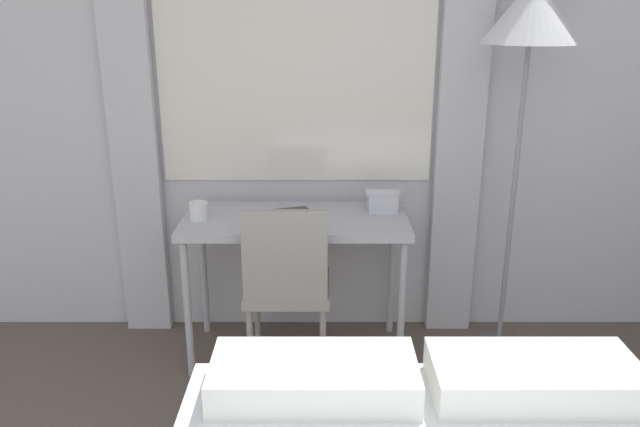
{
  "coord_description": "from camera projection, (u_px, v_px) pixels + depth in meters",
  "views": [
    {
      "loc": [
        -0.04,
        -0.03,
        1.72
      ],
      "look_at": [
        -0.05,
        2.46,
        0.9
      ],
      "focal_mm": 35.0,
      "sensor_mm": 36.0,
      "label": 1
    }
  ],
  "objects": [
    {
      "name": "wall_back_with_window",
      "position": [
        326.0,
        83.0,
        3.18
      ],
      "size": [
        5.05,
        0.13,
        2.7
      ],
      "color": "silver",
      "rests_on": "ground_plane"
    },
    {
      "name": "desk",
      "position": [
        298.0,
        231.0,
        3.07
      ],
      "size": [
        1.1,
        0.52,
        0.75
      ],
      "color": "#B2B2B7",
      "rests_on": "ground_plane"
    },
    {
      "name": "desk_chair",
      "position": [
        289.0,
        281.0,
        2.92
      ],
      "size": [
        0.4,
        0.4,
        0.89
      ],
      "rotation": [
        0.0,
        0.0,
        -0.0
      ],
      "color": "gray",
      "rests_on": "ground_plane"
    },
    {
      "name": "standing_lamp",
      "position": [
        534.0,
        27.0,
        2.78
      ],
      "size": [
        0.44,
        0.44,
        1.85
      ],
      "color": "#4C4C51",
      "rests_on": "ground_plane"
    },
    {
      "name": "telephone",
      "position": [
        385.0,
        202.0,
        3.13
      ],
      "size": [
        0.17,
        0.14,
        0.11
      ],
      "color": "silver",
      "rests_on": "desk"
    },
    {
      "name": "book",
      "position": [
        287.0,
        216.0,
        3.02
      ],
      "size": [
        0.33,
        0.27,
        0.02
      ],
      "rotation": [
        0.0,
        0.0,
        0.3
      ],
      "color": "#4C4238",
      "rests_on": "desk"
    },
    {
      "name": "mug",
      "position": [
        201.0,
        211.0,
        3.0
      ],
      "size": [
        0.09,
        0.09,
        0.09
      ],
      "color": "white",
      "rests_on": "desk"
    }
  ]
}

